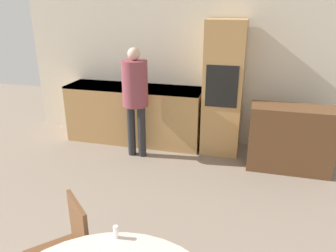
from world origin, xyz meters
The scene contains 7 objects.
wall_back centered at (0.00, 5.39, 1.30)m, with size 6.08×0.05×2.60m.
kitchen_counter centered at (-1.08, 5.04, 0.48)m, with size 2.22×0.60×0.94m.
oven_unit centered at (0.36, 5.05, 1.00)m, with size 0.57×0.59×1.99m.
sideboard centered at (1.34, 4.64, 0.45)m, with size 1.10×0.45×0.91m.
chair_far_left centered at (-0.43, 1.90, 0.50)m, with size 0.57×0.57×0.87m.
person_standing centered at (-0.85, 4.52, 1.01)m, with size 0.37×0.37×1.63m.
salt_shaker centered at (0.02, 1.79, 0.82)m, with size 0.03×0.03×0.09m.
Camera 1 is at (0.79, 0.21, 2.20)m, focal length 35.00 mm.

